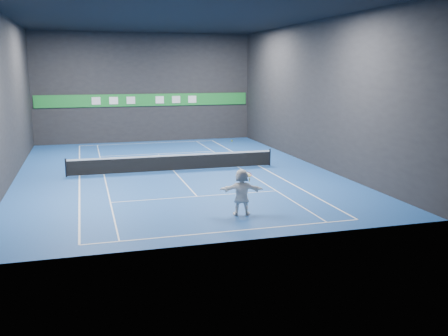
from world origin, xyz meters
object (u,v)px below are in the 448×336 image
object	(u,v)px
tennis_ball	(232,141)
tennis_racket	(248,175)
tennis_net	(173,162)
player	(242,192)

from	to	relation	value
tennis_ball	tennis_racket	bearing A→B (deg)	-0.02
tennis_net	tennis_racket	bearing A→B (deg)	-81.78
tennis_ball	tennis_racket	world-z (taller)	tennis_ball
player	tennis_net	bearing A→B (deg)	-69.74
tennis_racket	tennis_net	bearing A→B (deg)	98.22
player	tennis_ball	xyz separation A→B (m)	(-0.42, 0.05, 2.17)
tennis_net	player	bearing A→B (deg)	-83.56
tennis_ball	tennis_racket	size ratio (longest dim) A/B	0.16
tennis_ball	tennis_racket	xyz separation A→B (m)	(0.72, -0.00, -1.47)
tennis_net	tennis_racket	distance (m)	10.04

